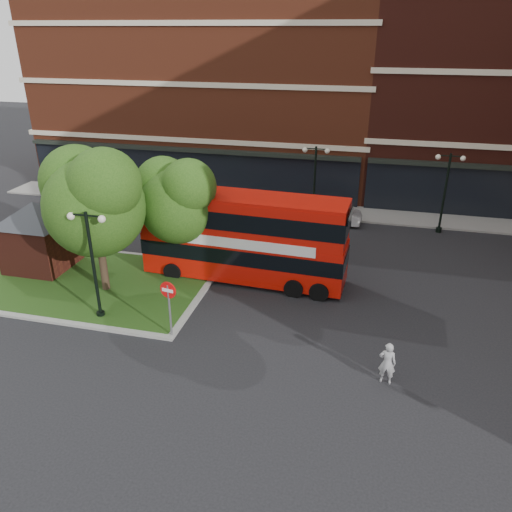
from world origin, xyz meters
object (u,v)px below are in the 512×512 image
(car_white, at_px, (328,212))
(bus, at_px, (244,232))
(car_silver, at_px, (257,207))
(woman, at_px, (387,363))

(car_white, bearing_deg, bus, 163.45)
(bus, relative_size, car_white, 2.39)
(car_silver, distance_m, car_white, 4.83)
(bus, distance_m, woman, 10.00)
(car_silver, relative_size, car_white, 0.92)
(car_silver, bearing_deg, bus, -170.40)
(woman, xyz_separation_m, car_white, (-3.84, 15.84, -0.13))
(woman, height_order, car_silver, woman)
(bus, height_order, car_silver, bus)
(woman, bearing_deg, car_silver, -55.82)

